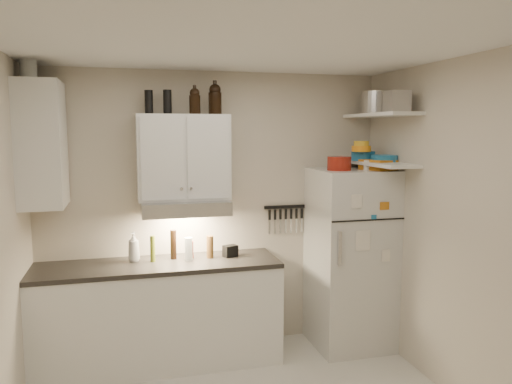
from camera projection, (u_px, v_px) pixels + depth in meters
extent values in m
cube|color=white|center=(254.00, 42.00, 3.10)|extent=(3.20, 3.00, 0.02)
cube|color=beige|center=(214.00, 211.00, 4.71)|extent=(3.20, 0.02, 2.60)
cube|color=beige|center=(465.00, 234.00, 3.67)|extent=(0.02, 3.00, 2.60)
cube|color=white|center=(159.00, 316.00, 4.38)|extent=(2.10, 0.60, 0.88)
cube|color=#272421|center=(158.00, 265.00, 4.32)|extent=(2.10, 0.62, 0.04)
cube|color=white|center=(183.00, 157.00, 4.40)|extent=(0.80, 0.33, 0.75)
cube|color=white|center=(42.00, 144.00, 3.97)|extent=(0.33, 0.55, 1.00)
cube|color=silver|center=(185.00, 207.00, 4.39)|extent=(0.76, 0.46, 0.12)
cube|color=silver|center=(350.00, 258.00, 4.75)|extent=(0.70, 0.68, 1.70)
cube|color=white|center=(381.00, 115.00, 4.51)|extent=(0.30, 0.95, 0.03)
cube|color=white|center=(379.00, 163.00, 4.56)|extent=(0.30, 0.95, 0.03)
cube|color=black|center=(285.00, 207.00, 4.86)|extent=(0.42, 0.02, 0.03)
cylinder|color=maroon|center=(339.00, 163.00, 4.52)|extent=(0.25, 0.25, 0.13)
cube|color=#C06F18|center=(378.00, 165.00, 4.57)|extent=(0.30, 0.33, 0.09)
cylinder|color=silver|center=(367.00, 165.00, 4.53)|extent=(0.07, 0.07, 0.09)
cylinder|color=silver|center=(377.00, 103.00, 4.72)|extent=(0.31, 0.31, 0.21)
cube|color=#AAAAAD|center=(390.00, 102.00, 4.44)|extent=(0.23, 0.22, 0.19)
cube|color=#AAAAAD|center=(397.00, 101.00, 4.17)|extent=(0.19, 0.19, 0.18)
cylinder|color=#1D699F|center=(363.00, 156.00, 4.73)|extent=(0.22, 0.22, 0.09)
cylinder|color=orange|center=(361.00, 149.00, 4.64)|extent=(0.18, 0.18, 0.05)
cylinder|color=gold|center=(361.00, 143.00, 4.64)|extent=(0.14, 0.14, 0.04)
cylinder|color=#1D699F|center=(384.00, 158.00, 4.58)|extent=(0.27, 0.27, 0.06)
cylinder|color=black|center=(167.00, 102.00, 4.31)|extent=(0.09, 0.09, 0.21)
cylinder|color=black|center=(149.00, 102.00, 4.30)|extent=(0.07, 0.07, 0.21)
cylinder|color=silver|center=(28.00, 69.00, 3.85)|extent=(0.15, 0.15, 0.17)
imported|color=white|center=(134.00, 245.00, 4.35)|extent=(0.15, 0.15, 0.29)
cylinder|color=brown|center=(210.00, 247.00, 4.48)|extent=(0.07, 0.07, 0.20)
cylinder|color=#63701C|center=(153.00, 249.00, 4.34)|extent=(0.05, 0.05, 0.23)
cylinder|color=black|center=(173.00, 245.00, 4.44)|extent=(0.06, 0.06, 0.26)
cylinder|color=silver|center=(189.00, 249.00, 4.39)|extent=(0.09, 0.09, 0.21)
cylinder|color=maroon|center=(189.00, 250.00, 4.47)|extent=(0.08, 0.08, 0.15)
cube|color=black|center=(230.00, 251.00, 4.53)|extent=(0.14, 0.12, 0.10)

